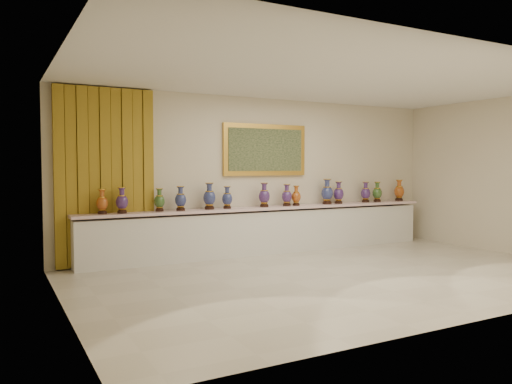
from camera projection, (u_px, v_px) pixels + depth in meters
ground at (341, 276)px, 7.65m from camera, size 8.00×8.00×0.00m
room at (135, 172)px, 8.52m from camera, size 8.00×8.00×8.00m
counter at (269, 230)px, 9.63m from camera, size 7.28×0.48×0.90m
vase_0 at (102, 203)px, 8.09m from camera, size 0.23×0.23×0.41m
vase_1 at (122, 202)px, 8.22m from camera, size 0.26×0.26×0.43m
vase_2 at (159, 201)px, 8.59m from camera, size 0.24×0.24×0.40m
vase_3 at (181, 200)px, 8.71m from camera, size 0.26×0.26×0.43m
vase_4 at (209, 197)px, 8.98m from camera, size 0.27×0.27×0.48m
vase_5 at (227, 199)px, 9.14m from camera, size 0.25×0.25×0.41m
vase_6 at (264, 196)px, 9.51m from camera, size 0.25×0.25×0.46m
vase_7 at (287, 196)px, 9.75m from camera, size 0.20×0.20×0.43m
vase_8 at (296, 197)px, 9.83m from camera, size 0.21×0.21×0.39m
vase_9 at (327, 193)px, 10.20m from camera, size 0.30×0.30×0.52m
vase_10 at (339, 194)px, 10.36m from camera, size 0.27×0.27×0.46m
vase_11 at (366, 193)px, 10.74m from camera, size 0.21×0.21×0.44m
vase_12 at (377, 193)px, 10.85m from camera, size 0.22×0.22×0.44m
vase_13 at (399, 191)px, 11.20m from camera, size 0.27×0.27×0.47m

